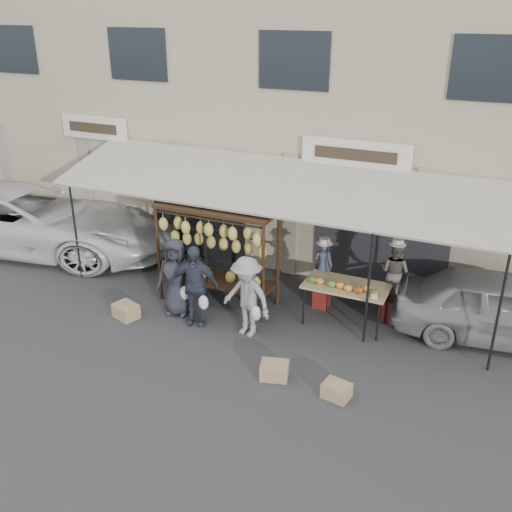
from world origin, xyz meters
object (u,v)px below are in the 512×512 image
at_px(crate_far, 126,311).
at_px(van, 17,204).
at_px(crate_near_a, 274,370).
at_px(banana_rack, 216,238).
at_px(vendor_left, 323,265).
at_px(customer_left, 176,277).
at_px(customer_right, 247,297).
at_px(crate_near_b, 337,391).
at_px(sedan, 501,307).
at_px(produce_table, 346,287).
at_px(vendor_right, 395,272).
at_px(customer_mid, 195,285).

height_order(crate_far, van, van).
bearing_deg(crate_near_a, banana_rack, 137.44).
xyz_separation_m(banana_rack, van, (-6.34, 0.65, -0.33)).
bearing_deg(banana_rack, vendor_left, 20.16).
bearing_deg(customer_left, customer_right, -15.14).
bearing_deg(crate_near_b, sedan, 52.99).
xyz_separation_m(produce_table, sedan, (2.92, 0.75, -0.18)).
bearing_deg(vendor_right, banana_rack, 30.92).
bearing_deg(customer_right, crate_near_b, -16.50).
bearing_deg(customer_right, customer_left, -173.41).
relative_size(customer_mid, crate_near_a, 3.53).
xyz_separation_m(produce_table, customer_mid, (-2.82, -1.18, -0.01)).
xyz_separation_m(crate_near_a, crate_far, (-3.69, 0.67, 0.01)).
bearing_deg(van, banana_rack, -106.08).
distance_m(produce_table, customer_mid, 3.06).
bearing_deg(produce_table, customer_left, -163.86).
xyz_separation_m(vendor_left, customer_mid, (-2.16, -1.73, -0.13)).
relative_size(produce_table, crate_near_a, 3.46).
bearing_deg(customer_right, van, -179.76).
relative_size(customer_right, crate_near_b, 3.72).
height_order(vendor_left, vendor_right, vendor_right).
distance_m(customer_mid, sedan, 6.06).
bearing_deg(crate_near_b, customer_mid, 160.87).
bearing_deg(crate_far, customer_right, 10.13).
height_order(customer_mid, sedan, customer_mid).
distance_m(vendor_right, customer_left, 4.52).
height_order(vendor_left, crate_near_a, vendor_left).
height_order(banana_rack, customer_mid, banana_rack).
bearing_deg(sedan, customer_mid, 101.44).
distance_m(vendor_right, customer_mid, 4.08).
bearing_deg(produce_table, banana_rack, -175.17).
distance_m(produce_table, crate_near_b, 2.54).
relative_size(van, sedan, 1.45).
relative_size(vendor_left, sedan, 0.27).
distance_m(produce_table, customer_right, 2.02).
height_order(vendor_left, crate_near_b, vendor_left).
bearing_deg(crate_far, crate_near_b, -8.79).
bearing_deg(crate_near_a, customer_right, 133.42).
bearing_deg(produce_table, vendor_right, 37.22).
height_order(produce_table, crate_near_b, produce_table).
bearing_deg(customer_right, vendor_right, 47.26).
relative_size(vendor_right, customer_right, 0.77).
distance_m(crate_far, van, 5.39).
relative_size(banana_rack, customer_mid, 1.50).
bearing_deg(crate_far, customer_left, 34.88).
height_order(crate_near_b, van, van).
bearing_deg(crate_far, customer_mid, 16.35).
bearing_deg(vendor_left, produce_table, 135.44).
xyz_separation_m(customer_right, crate_far, (-2.61, -0.47, -0.69)).
bearing_deg(vendor_left, sedan, 178.39).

